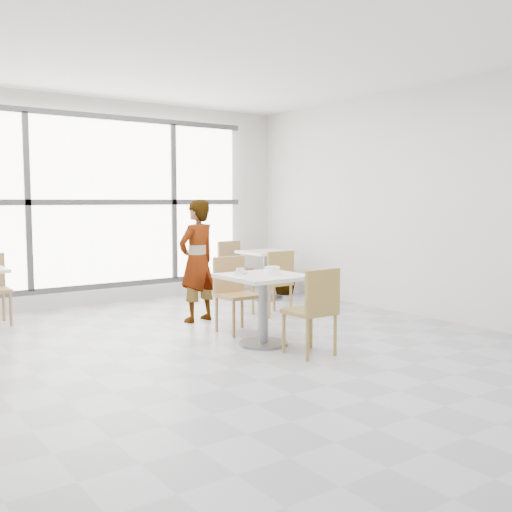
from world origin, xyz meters
TOP-DOWN VIEW (x-y plane):
  - floor at (0.00, 0.00)m, footprint 7.00×7.00m
  - ceiling at (0.00, 0.00)m, footprint 7.00×7.00m
  - wall_back at (0.00, 3.50)m, footprint 6.00×0.00m
  - wall_right at (3.00, 0.00)m, footprint 0.00×7.00m
  - window at (0.00, 3.44)m, footprint 4.60×0.07m
  - main_table at (0.40, 0.11)m, footprint 0.80×0.80m
  - chair_near at (0.53, -0.55)m, footprint 0.42×0.42m
  - chair_far at (0.51, 0.84)m, footprint 0.42×0.42m
  - oatmeal_bowl at (0.49, 0.08)m, footprint 0.21×0.21m
  - coffee_cup at (0.21, 0.27)m, footprint 0.16×0.13m
  - person at (0.45, 1.59)m, footprint 0.63×0.49m
  - bg_table_right at (2.16, 2.43)m, footprint 0.70×0.70m
  - bg_chair_right_near at (1.46, 1.28)m, footprint 0.42×0.42m
  - bg_chair_right_far at (1.96, 3.05)m, footprint 0.42×0.42m
  - plant_right at (2.70, 2.63)m, footprint 0.50×0.50m

SIDE VIEW (x-z plane):
  - floor at x=0.00m, z-range 0.00..0.00m
  - plant_right at x=2.70m, z-range 0.00..0.68m
  - bg_table_right at x=2.16m, z-range 0.11..0.86m
  - chair_near at x=0.53m, z-range 0.07..0.94m
  - chair_far at x=0.51m, z-range 0.07..0.94m
  - bg_chair_right_near at x=1.46m, z-range 0.07..0.94m
  - bg_chair_right_far at x=1.96m, z-range 0.07..0.94m
  - main_table at x=0.40m, z-range 0.15..0.90m
  - person at x=0.45m, z-range 0.00..1.54m
  - coffee_cup at x=0.21m, z-range 0.75..0.81m
  - oatmeal_bowl at x=0.49m, z-range 0.75..0.84m
  - window at x=0.00m, z-range 0.24..2.76m
  - wall_back at x=0.00m, z-range -1.50..4.50m
  - wall_right at x=3.00m, z-range -2.00..5.00m
  - ceiling at x=0.00m, z-range 3.00..3.00m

